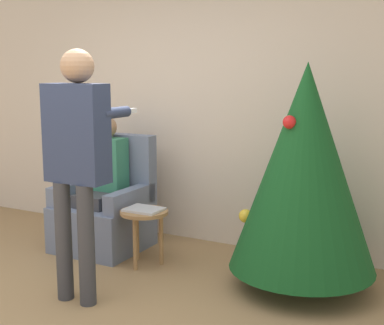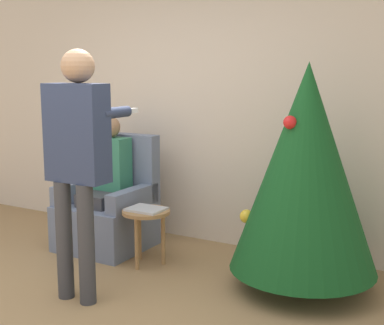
{
  "view_description": "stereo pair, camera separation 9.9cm",
  "coord_description": "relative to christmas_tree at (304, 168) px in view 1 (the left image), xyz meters",
  "views": [
    {
      "loc": [
        2.47,
        -2.39,
        1.68
      ],
      "look_at": [
        0.67,
        0.99,
        1.01
      ],
      "focal_mm": 50.0,
      "sensor_mm": 36.0,
      "label": 1
    },
    {
      "loc": [
        2.55,
        -2.34,
        1.68
      ],
      "look_at": [
        0.67,
        0.99,
        1.01
      ],
      "focal_mm": 50.0,
      "sensor_mm": 36.0,
      "label": 2
    }
  ],
  "objects": [
    {
      "name": "wall_back",
      "position": [
        -1.36,
        0.73,
        0.4
      ],
      "size": [
        8.0,
        0.06,
        2.7
      ],
      "color": "beige",
      "rests_on": "ground_plane"
    },
    {
      "name": "christmas_tree",
      "position": [
        0.0,
        0.0,
        0.0
      ],
      "size": [
        1.12,
        1.12,
        1.74
      ],
      "color": "brown",
      "rests_on": "ground_plane"
    },
    {
      "name": "armchair",
      "position": [
        -1.94,
        0.09,
        -0.6
      ],
      "size": [
        0.76,
        0.74,
        1.07
      ],
      "color": "slate",
      "rests_on": "ground_plane"
    },
    {
      "name": "person_seated",
      "position": [
        -1.94,
        0.05,
        -0.27
      ],
      "size": [
        0.36,
        0.46,
        1.25
      ],
      "color": "#38383D",
      "rests_on": "ground_plane"
    },
    {
      "name": "person_standing",
      "position": [
        -1.38,
        -0.96,
        0.16
      ],
      "size": [
        0.48,
        0.57,
        1.82
      ],
      "color": "#38383D",
      "rests_on": "ground_plane"
    },
    {
      "name": "side_stool",
      "position": [
        -1.35,
        -0.15,
        -0.54
      ],
      "size": [
        0.42,
        0.42,
        0.49
      ],
      "color": "#A37547",
      "rests_on": "ground_plane"
    },
    {
      "name": "laptop",
      "position": [
        -1.35,
        -0.15,
        -0.46
      ],
      "size": [
        0.31,
        0.25,
        0.02
      ],
      "color": "silver",
      "rests_on": "side_stool"
    }
  ]
}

